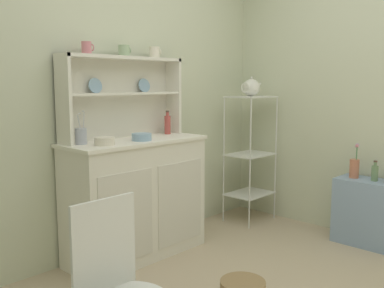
% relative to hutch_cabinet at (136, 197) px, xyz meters
% --- Properties ---
extents(wall_back, '(3.84, 0.05, 2.50)m').
position_rel_hutch_cabinet_xyz_m(wall_back, '(0.01, 0.26, 0.79)').
color(wall_back, beige).
rests_on(wall_back, ground).
extents(hutch_cabinet, '(1.11, 0.45, 0.90)m').
position_rel_hutch_cabinet_xyz_m(hutch_cabinet, '(0.00, 0.00, 0.00)').
color(hutch_cabinet, white).
rests_on(hutch_cabinet, ground).
extents(hutch_shelf_unit, '(1.04, 0.18, 0.61)m').
position_rel_hutch_cabinet_xyz_m(hutch_shelf_unit, '(-0.00, 0.16, 0.80)').
color(hutch_shelf_unit, silver).
rests_on(hutch_shelf_unit, hutch_cabinet).
extents(bakers_rack, '(0.43, 0.32, 1.19)m').
position_rel_hutch_cabinet_xyz_m(bakers_rack, '(1.30, -0.10, 0.25)').
color(bakers_rack, silver).
rests_on(bakers_rack, ground).
extents(side_shelf_blue, '(0.28, 0.48, 0.54)m').
position_rel_hutch_cabinet_xyz_m(side_shelf_blue, '(1.45, -1.17, -0.19)').
color(side_shelf_blue, '#849EBC').
rests_on(side_shelf_blue, ground).
extents(wire_chair, '(0.36, 0.36, 0.85)m').
position_rel_hutch_cabinet_xyz_m(wire_chair, '(-1.04, -1.14, 0.06)').
color(wire_chair, white).
rests_on(wire_chair, ground).
extents(cup_rose_0, '(0.08, 0.07, 0.09)m').
position_rel_hutch_cabinet_xyz_m(cup_rose_0, '(-0.31, 0.12, 1.09)').
color(cup_rose_0, '#D17A84').
rests_on(cup_rose_0, hutch_shelf_unit).
extents(cup_sage_1, '(0.10, 0.08, 0.08)m').
position_rel_hutch_cabinet_xyz_m(cup_sage_1, '(0.00, 0.12, 1.09)').
color(cup_sage_1, '#9EB78E').
rests_on(cup_sage_1, hutch_shelf_unit).
extents(cup_cream_2, '(0.09, 0.08, 0.09)m').
position_rel_hutch_cabinet_xyz_m(cup_cream_2, '(0.31, 0.12, 1.09)').
color(cup_cream_2, silver).
rests_on(cup_cream_2, hutch_shelf_unit).
extents(bowl_mixing_large, '(0.14, 0.14, 0.05)m').
position_rel_hutch_cabinet_xyz_m(bowl_mixing_large, '(-0.32, -0.07, 0.46)').
color(bowl_mixing_large, silver).
rests_on(bowl_mixing_large, hutch_cabinet).
extents(bowl_floral_medium, '(0.14, 0.14, 0.05)m').
position_rel_hutch_cabinet_xyz_m(bowl_floral_medium, '(0.00, -0.07, 0.46)').
color(bowl_floral_medium, '#8EB2D1').
rests_on(bowl_floral_medium, hutch_cabinet).
extents(jam_bottle, '(0.05, 0.05, 0.19)m').
position_rel_hutch_cabinet_xyz_m(jam_bottle, '(0.41, 0.09, 0.52)').
color(jam_bottle, '#B74C47').
rests_on(jam_bottle, hutch_cabinet).
extents(utensil_jar, '(0.08, 0.08, 0.23)m').
position_rel_hutch_cabinet_xyz_m(utensil_jar, '(-0.41, 0.08, 0.49)').
color(utensil_jar, '#B2B7C6').
rests_on(utensil_jar, hutch_cabinet).
extents(porcelain_teapot, '(0.25, 0.16, 0.18)m').
position_rel_hutch_cabinet_xyz_m(porcelain_teapot, '(1.30, -0.10, 0.81)').
color(porcelain_teapot, white).
rests_on(porcelain_teapot, bakers_rack).
extents(flower_vase, '(0.08, 0.08, 0.29)m').
position_rel_hutch_cabinet_xyz_m(flower_vase, '(1.45, -1.05, 0.17)').
color(flower_vase, '#C67556').
rests_on(flower_vase, side_shelf_blue).
extents(oil_bottle, '(0.05, 0.05, 0.16)m').
position_rel_hutch_cabinet_xyz_m(oil_bottle, '(1.45, -1.22, 0.14)').
color(oil_bottle, '#6B8C60').
rests_on(oil_bottle, side_shelf_blue).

